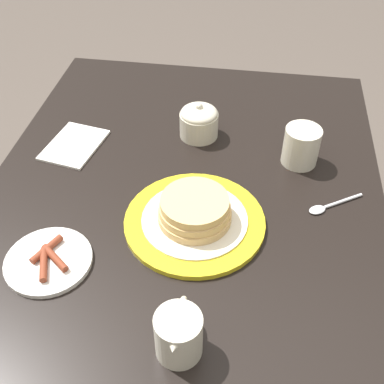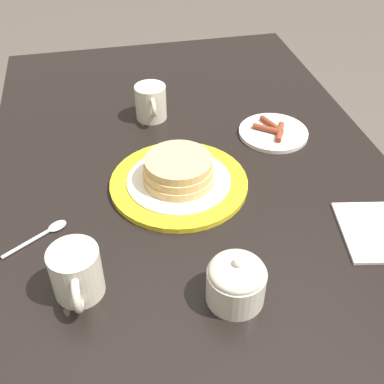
{
  "view_description": "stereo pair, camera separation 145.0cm",
  "coord_description": "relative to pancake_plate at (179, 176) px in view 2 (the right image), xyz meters",
  "views": [
    {
      "loc": [
        -0.63,
        -0.14,
        1.5
      ],
      "look_at": [
        0.1,
        -0.03,
        0.8
      ],
      "focal_mm": 45.0,
      "sensor_mm": 36.0,
      "label": 1
    },
    {
      "loc": [
        0.81,
        -0.18,
        1.42
      ],
      "look_at": [
        0.1,
        -0.03,
        0.8
      ],
      "focal_mm": 45.0,
      "sensor_mm": 36.0,
      "label": 2
    }
  ],
  "objects": [
    {
      "name": "napkin",
      "position": [
        0.22,
        0.33,
        -0.02
      ],
      "size": [
        0.18,
        0.15,
        0.01
      ],
      "color": "silver",
      "rests_on": "dining_table"
    },
    {
      "name": "spoon",
      "position": [
        0.09,
        -0.27,
        -0.02
      ],
      "size": [
        0.09,
        0.12,
        0.01
      ],
      "color": "silver",
      "rests_on": "dining_table"
    },
    {
      "name": "ground_plane",
      "position": [
        -0.04,
        0.04,
        -0.8
      ],
      "size": [
        8.0,
        8.0,
        0.0
      ],
      "primitive_type": "plane",
      "color": "#51473F"
    },
    {
      "name": "dining_table",
      "position": [
        -0.04,
        0.04,
        -0.15
      ],
      "size": [
        1.39,
        0.88,
        0.77
      ],
      "color": "black",
      "rests_on": "ground_plane"
    },
    {
      "name": "creamer_pitcher",
      "position": [
        -0.28,
        -0.02,
        0.02
      ],
      "size": [
        0.12,
        0.08,
        0.1
      ],
      "color": "beige",
      "rests_on": "dining_table"
    },
    {
      "name": "sugar_bowl",
      "position": [
        0.31,
        0.03,
        0.02
      ],
      "size": [
        0.1,
        0.1,
        0.09
      ],
      "color": "beige",
      "rests_on": "dining_table"
    },
    {
      "name": "pancake_plate",
      "position": [
        0.0,
        0.0,
        0.0
      ],
      "size": [
        0.29,
        0.29,
        0.07
      ],
      "color": "gold",
      "rests_on": "dining_table"
    },
    {
      "name": "coffee_mug",
      "position": [
        0.24,
        -0.21,
        0.02
      ],
      "size": [
        0.12,
        0.08,
        0.09
      ],
      "color": "beige",
      "rests_on": "dining_table"
    },
    {
      "name": "side_plate_bacon",
      "position": [
        -0.14,
        0.26,
        -0.02
      ],
      "size": [
        0.17,
        0.17,
        0.02
      ],
      "color": "silver",
      "rests_on": "dining_table"
    }
  ]
}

